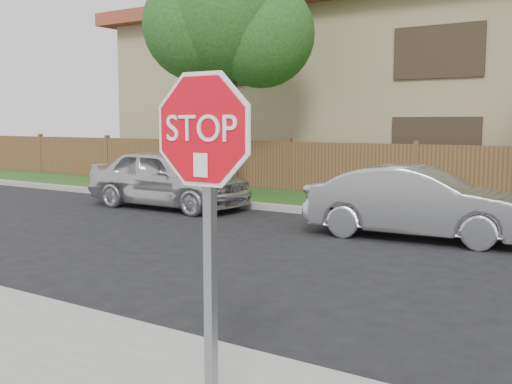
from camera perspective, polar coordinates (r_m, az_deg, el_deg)
The scene contains 4 objects.
tree_left at distance 17.64m, azimuth -2.78°, elevation 16.55°, with size 4.80×3.90×7.78m.
stop_sign at distance 3.79m, azimuth -4.87°, elevation 1.10°, with size 1.01×0.13×2.55m.
sedan_far_left at distance 15.53m, azimuth -8.40°, elevation 1.30°, with size 1.80×4.46×1.52m, color silver.
sedan_left at distance 11.70m, azimuth 15.20°, elevation -0.97°, with size 1.45×4.17×1.37m, color #A4A5A8.
Camera 1 is at (1.31, -4.43, 2.20)m, focal length 42.00 mm.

